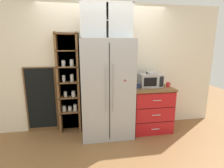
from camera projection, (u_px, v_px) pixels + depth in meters
The scene contains 13 objects.
ground_plane at pixel (107, 133), 3.36m from camera, with size 10.66×10.66×0.00m, color olive.
wall_back_cream at pixel (104, 68), 3.48m from camera, with size 4.96×0.10×2.55m, color silver.
refrigerator at pixel (107, 89), 3.17m from camera, with size 0.95×0.71×1.84m.
pantry_shelf_column at pixel (69, 83), 3.32m from camera, with size 0.46×0.25×1.97m.
counter_cabinet at pixel (150, 108), 3.45m from camera, with size 0.81×0.63×0.91m.
microwave at pixel (150, 80), 3.38m from camera, with size 0.44×0.33×0.26m.
coffee_maker at pixel (151, 79), 3.33m from camera, with size 0.17×0.20×0.31m.
mug_navy at pixel (138, 86), 3.26m from camera, with size 0.11×0.08×0.09m.
mug_red at pixel (168, 85), 3.35m from camera, with size 0.11×0.07×0.10m.
bottle_green at pixel (151, 81), 3.37m from camera, with size 0.07×0.07×0.26m.
bottle_clear at pixel (150, 81), 3.40m from camera, with size 0.06×0.06×0.27m.
upper_cabinet at pixel (106, 22), 2.96m from camera, with size 0.92×0.32×0.61m.
chalkboard_menu at pixel (42, 100), 3.33m from camera, with size 0.60×0.04×1.32m.
Camera 1 is at (-0.40, -3.05, 1.67)m, focal length 26.68 mm.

